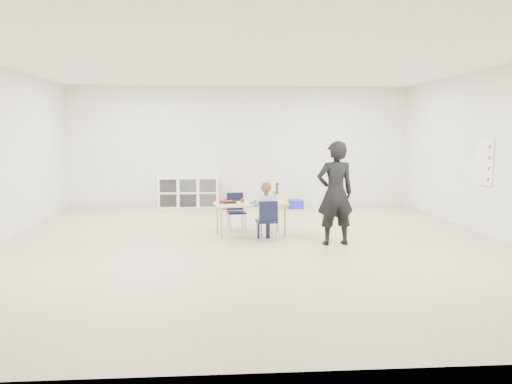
{
  "coord_description": "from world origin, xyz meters",
  "views": [
    {
      "loc": [
        -0.59,
        -8.27,
        1.76
      ],
      "look_at": [
        0.03,
        -0.22,
        0.85
      ],
      "focal_mm": 38.0,
      "sensor_mm": 36.0,
      "label": 1
    }
  ],
  "objects": [
    {
      "name": "bread_roll",
      "position": [
        0.27,
        0.71,
        0.58
      ],
      "size": [
        0.09,
        0.09,
        0.07
      ],
      "primitive_type": "ellipsoid",
      "color": "tan",
      "rests_on": "table"
    },
    {
      "name": "rules_poster",
      "position": [
        3.98,
        0.6,
        1.25
      ],
      "size": [
        0.02,
        0.6,
        0.8
      ],
      "primitive_type": "cube",
      "color": "white",
      "rests_on": "room"
    },
    {
      "name": "apple_far",
      "position": [
        -0.49,
        0.69,
        0.59
      ],
      "size": [
        0.07,
        0.07,
        0.07
      ],
      "primitive_type": "sphere",
      "color": "maroon",
      "rests_on": "table"
    },
    {
      "name": "room",
      "position": [
        0.0,
        0.0,
        1.4
      ],
      "size": [
        9.0,
        9.02,
        2.8
      ],
      "color": "#B7AB8D",
      "rests_on": "ground"
    },
    {
      "name": "chair_far",
      "position": [
        -0.21,
        1.28,
        0.33
      ],
      "size": [
        0.36,
        0.34,
        0.66
      ],
      "primitive_type": null,
      "rotation": [
        0.0,
        0.0,
        0.14
      ],
      "color": "black",
      "rests_on": "ground"
    },
    {
      "name": "cubby_shelf",
      "position": [
        -1.2,
        4.28,
        0.35
      ],
      "size": [
        1.4,
        0.4,
        0.7
      ],
      "primitive_type": "cube",
      "color": "white",
      "rests_on": "ground"
    },
    {
      "name": "lunch_tray_near",
      "position": [
        0.12,
        0.85,
        0.57
      ],
      "size": [
        0.24,
        0.19,
        0.03
      ],
      "primitive_type": "cube",
      "rotation": [
        0.0,
        0.0,
        0.14
      ],
      "color": "black",
      "rests_on": "table"
    },
    {
      "name": "table",
      "position": [
        0.01,
        0.78,
        0.28
      ],
      "size": [
        1.27,
        0.76,
        0.55
      ],
      "rotation": [
        0.0,
        0.0,
        0.14
      ],
      "color": "beige",
      "rests_on": "ground"
    },
    {
      "name": "apple_near",
      "position": [
        -0.12,
        0.83,
        0.59
      ],
      "size": [
        0.07,
        0.07,
        0.07
      ],
      "primitive_type": "sphere",
      "color": "maroon",
      "rests_on": "table"
    },
    {
      "name": "bin_yellow",
      "position": [
        0.84,
        3.86,
        0.1
      ],
      "size": [
        0.37,
        0.44,
        0.2
      ],
      "primitive_type": "cube",
      "rotation": [
        0.0,
        0.0,
        -0.14
      ],
      "color": "gold",
      "rests_on": "ground"
    },
    {
      "name": "milk_carton",
      "position": [
        0.03,
        0.66,
        0.6
      ],
      "size": [
        0.08,
        0.08,
        0.1
      ],
      "primitive_type": "cube",
      "rotation": [
        0.0,
        0.0,
        0.14
      ],
      "color": "white",
      "rests_on": "table"
    },
    {
      "name": "adult",
      "position": [
        1.27,
        -0.08,
        0.81
      ],
      "size": [
        0.63,
        0.46,
        1.61
      ],
      "primitive_type": "imported",
      "rotation": [
        0.0,
        0.0,
        3.27
      ],
      "color": "black",
      "rests_on": "ground"
    },
    {
      "name": "child",
      "position": [
        0.23,
        0.29,
        0.52
      ],
      "size": [
        0.5,
        0.5,
        1.04
      ],
      "primitive_type": null,
      "rotation": [
        0.0,
        0.0,
        0.14
      ],
      "color": "#B4D3F3",
      "rests_on": "chair_near"
    },
    {
      "name": "lunch_tray_far",
      "position": [
        -0.35,
        0.79,
        0.57
      ],
      "size": [
        0.24,
        0.19,
        0.03
      ],
      "primitive_type": "cube",
      "rotation": [
        0.0,
        0.0,
        0.14
      ],
      "color": "black",
      "rests_on": "table"
    },
    {
      "name": "bin_red",
      "position": [
        -0.2,
        3.98,
        0.12
      ],
      "size": [
        0.42,
        0.52,
        0.24
      ],
      "primitive_type": "cube",
      "rotation": [
        0.0,
        0.0,
        -0.09
      ],
      "color": "red",
      "rests_on": "ground"
    },
    {
      "name": "chair_near",
      "position": [
        0.23,
        0.29,
        0.33
      ],
      "size": [
        0.36,
        0.34,
        0.66
      ],
      "primitive_type": null,
      "rotation": [
        0.0,
        0.0,
        0.14
      ],
      "color": "black",
      "rests_on": "ground"
    },
    {
      "name": "bin_blue",
      "position": [
        1.27,
        3.94,
        0.1
      ],
      "size": [
        0.31,
        0.4,
        0.19
      ],
      "primitive_type": "cube",
      "rotation": [
        0.0,
        0.0,
        -0.0
      ],
      "color": "#1926C1",
      "rests_on": "ground"
    }
  ]
}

